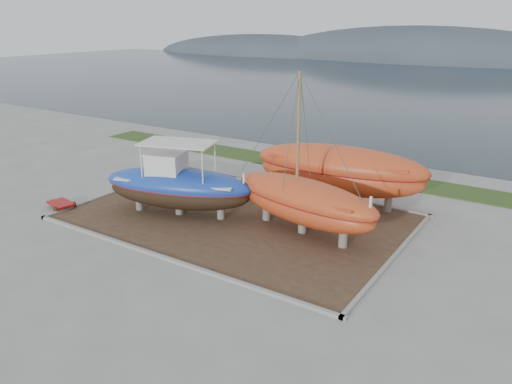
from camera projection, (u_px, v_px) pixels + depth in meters
The scene contains 10 objects.
ground at pixel (192, 243), 25.12m from camera, with size 140.00×140.00×0.00m, color gray.
dirt_patch at pixel (238, 217), 28.27m from camera, with size 18.00×12.00×0.06m, color #422D1E.
curb_frame at pixel (238, 217), 28.26m from camera, with size 18.60×12.60×0.15m, color gray, non-canonical shape.
grass_strip at pixel (326, 169), 37.36m from camera, with size 44.00×3.00×0.08m, color #284219.
sea at pixel (473, 89), 80.44m from camera, with size 260.00×100.00×0.04m, color #16242C, non-canonical shape.
blue_caique at pixel (178, 179), 28.02m from camera, with size 8.80×2.75×4.23m, color #1C41AE, non-canonical shape.
white_dinghy at pixel (170, 174), 33.82m from camera, with size 4.42×1.66×1.33m, color white, non-canonical shape.
orange_sailboat at pixel (305, 156), 24.88m from camera, with size 8.84×2.60×8.26m, color #BC421D, non-canonical shape.
orange_bare_hull at pixel (339, 176), 29.83m from camera, with size 10.56×3.17×3.46m, color #BC421D, non-canonical shape.
red_trailer at pixel (61, 205), 29.69m from camera, with size 2.49×1.24×0.35m, color #A71412, non-canonical shape.
Camera 1 is at (15.24, -17.38, 10.69)m, focal length 35.00 mm.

